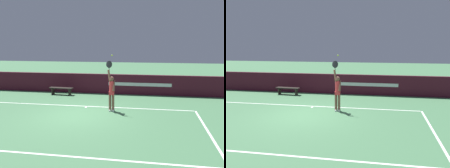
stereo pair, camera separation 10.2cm
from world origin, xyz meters
TOP-DOWN VIEW (x-y plane):
  - ground_plane at (0.00, 0.00)m, footprint 60.00×60.00m
  - court_lines at (0.00, -1.16)m, footprint 10.86×5.60m
  - back_wall at (0.00, 4.95)m, footprint 15.60×0.26m
  - tennis_player at (1.39, 0.93)m, footprint 0.43×0.39m
  - tennis_ball at (1.43, 0.90)m, footprint 0.07×0.07m
  - courtside_bench_near at (-2.36, 4.06)m, footprint 1.54×0.46m

SIDE VIEW (x-z plane):
  - ground_plane at x=0.00m, z-range 0.00..0.00m
  - court_lines at x=0.00m, z-range 0.00..0.00m
  - courtside_bench_near at x=-2.36m, z-range 0.12..0.57m
  - back_wall at x=0.00m, z-range 0.00..1.26m
  - tennis_player at x=1.39m, z-range -0.20..2.21m
  - tennis_ball at x=1.43m, z-range 2.63..2.70m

